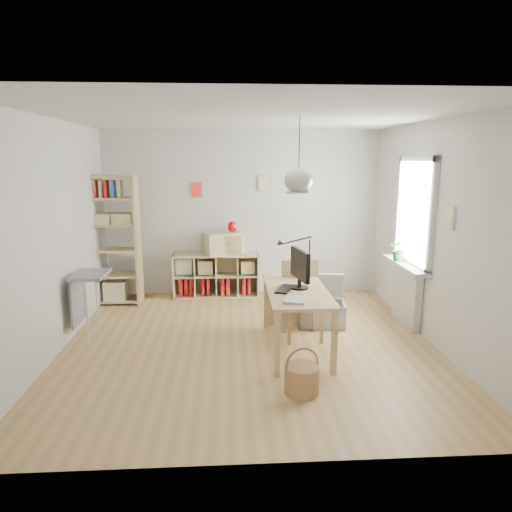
{
  "coord_description": "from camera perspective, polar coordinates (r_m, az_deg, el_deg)",
  "views": [
    {
      "loc": [
        -0.24,
        -5.26,
        2.24
      ],
      "look_at": [
        0.1,
        0.3,
        1.05
      ],
      "focal_mm": 32.0,
      "sensor_mm": 36.0,
      "label": 1
    }
  ],
  "objects": [
    {
      "name": "radiator",
      "position": [
        6.61,
        18.31,
        -4.75
      ],
      "size": [
        0.1,
        0.8,
        0.8
      ],
      "primitive_type": "cube",
      "color": "silver",
      "rests_on": "ground"
    },
    {
      "name": "paper_tray",
      "position": [
        4.92,
        4.97,
        -5.45
      ],
      "size": [
        0.3,
        0.33,
        0.03
      ],
      "primitive_type": "cube",
      "rotation": [
        0.0,
        0.0,
        -0.29
      ],
      "color": "silver",
      "rests_on": "desk"
    },
    {
      "name": "monitor",
      "position": [
        5.32,
        5.51,
        -1.34
      ],
      "size": [
        0.21,
        0.53,
        0.47
      ],
      "rotation": [
        0.0,
        0.0,
        0.19
      ],
      "color": "black",
      "rests_on": "desk"
    },
    {
      "name": "red_vase",
      "position": [
        7.38,
        -2.96,
        3.66
      ],
      "size": [
        0.15,
        0.15,
        0.18
      ],
      "primitive_type": "ellipsoid",
      "color": "#A80E10",
      "rests_on": "drawer_chest"
    },
    {
      "name": "storage_chest",
      "position": [
        6.4,
        8.25,
        -6.52
      ],
      "size": [
        0.72,
        0.78,
        0.66
      ],
      "rotation": [
        0.0,
        0.0,
        -0.15
      ],
      "color": "silver",
      "rests_on": "ground"
    },
    {
      "name": "cube_shelf",
      "position": [
        7.6,
        -5.13,
        -2.79
      ],
      "size": [
        1.4,
        0.38,
        0.72
      ],
      "color": "beige",
      "rests_on": "ground"
    },
    {
      "name": "windowsill",
      "position": [
        6.48,
        18.15,
        -1.12
      ],
      "size": [
        0.22,
        1.2,
        0.06
      ],
      "primitive_type": "cube",
      "color": "silver",
      "rests_on": "radiator"
    },
    {
      "name": "task_lamp",
      "position": [
        5.85,
        4.61,
        0.66
      ],
      "size": [
        0.47,
        0.17,
        0.5
      ],
      "color": "black",
      "rests_on": "desk"
    },
    {
      "name": "tall_bookshelf",
      "position": [
        7.38,
        -17.55,
        2.51
      ],
      "size": [
        0.8,
        0.38,
        2.0
      ],
      "color": "tan",
      "rests_on": "ground"
    },
    {
      "name": "drawer_chest",
      "position": [
        7.42,
        -3.98,
        1.6
      ],
      "size": [
        0.68,
        0.5,
        0.35
      ],
      "primitive_type": "cube",
      "rotation": [
        0.0,
        0.0,
        0.4
      ],
      "color": "beige",
      "rests_on": "cube_shelf"
    },
    {
      "name": "window_unit",
      "position": [
        6.39,
        19.29,
        5.19
      ],
      "size": [
        0.07,
        1.16,
        1.46
      ],
      "color": "white",
      "rests_on": "ground"
    },
    {
      "name": "yarn_ball",
      "position": [
        5.9,
        5.7,
        -1.81
      ],
      "size": [
        0.17,
        0.17,
        0.17
      ],
      "primitive_type": "sphere",
      "color": "#520A1C",
      "rests_on": "desk"
    },
    {
      "name": "potted_plant",
      "position": [
        6.57,
        17.61,
        0.83
      ],
      "size": [
        0.35,
        0.32,
        0.33
      ],
      "primitive_type": "imported",
      "rotation": [
        0.0,
        0.0,
        -0.24
      ],
      "color": "#286C2C",
      "rests_on": "windowsill"
    },
    {
      "name": "keyboard",
      "position": [
        5.32,
        3.62,
        -4.12
      ],
      "size": [
        0.28,
        0.41,
        0.02
      ],
      "primitive_type": "cube",
      "rotation": [
        0.0,
        0.0,
        -0.39
      ],
      "color": "black",
      "rests_on": "desk"
    },
    {
      "name": "chair",
      "position": [
        5.83,
        5.71,
        -4.8
      ],
      "size": [
        0.5,
        0.5,
        0.97
      ],
      "rotation": [
        0.0,
        0.0,
        0.04
      ],
      "color": "gray",
      "rests_on": "ground"
    },
    {
      "name": "room_shell",
      "position": [
        5.18,
        5.35,
        9.36
      ],
      "size": [
        4.5,
        4.5,
        4.5
      ],
      "color": "white",
      "rests_on": "ground"
    },
    {
      "name": "ground",
      "position": [
        5.72,
        -0.83,
        -10.98
      ],
      "size": [
        4.5,
        4.5,
        0.0
      ],
      "primitive_type": "plane",
      "color": "tan",
      "rests_on": "ground"
    },
    {
      "name": "side_table",
      "position": [
        6.1,
        -20.55,
        -3.66
      ],
      "size": [
        0.4,
        0.55,
        0.85
      ],
      "color": "gray",
      "rests_on": "ground"
    },
    {
      "name": "desk",
      "position": [
        5.41,
        5.07,
        -5.02
      ],
      "size": [
        0.7,
        1.5,
        0.75
      ],
      "color": "tan",
      "rests_on": "ground"
    },
    {
      "name": "wicker_basket",
      "position": [
        4.61,
        5.74,
        -14.94
      ],
      "size": [
        0.34,
        0.34,
        0.47
      ],
      "rotation": [
        0.0,
        0.0,
        0.22
      ],
      "color": "#8B613F",
      "rests_on": "ground"
    }
  ]
}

